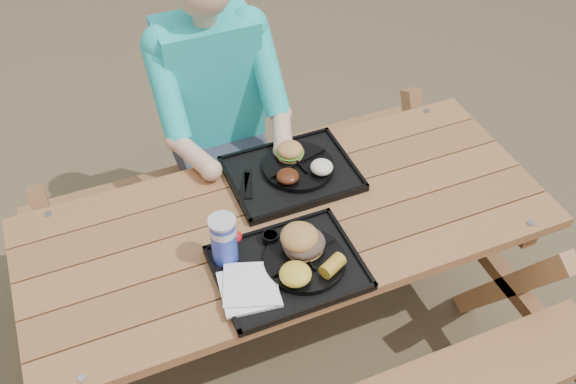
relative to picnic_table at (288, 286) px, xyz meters
name	(u,v)px	position (x,y,z in m)	size (l,w,h in m)	color
ground	(288,340)	(0.00, 0.00, -0.38)	(60.00, 60.00, 0.00)	#999999
picnic_table	(288,286)	(0.00, 0.00, 0.00)	(1.80, 1.49, 0.75)	#999999
tray_near	(288,269)	(-0.09, -0.20, 0.39)	(0.45, 0.35, 0.02)	black
tray_far	(292,175)	(0.09, 0.19, 0.39)	(0.45, 0.35, 0.02)	black
plate_near	(305,260)	(-0.03, -0.21, 0.41)	(0.26, 0.26, 0.02)	black
plate_far	(298,167)	(0.12, 0.20, 0.41)	(0.26, 0.26, 0.02)	black
napkin_stack	(249,289)	(-0.23, -0.24, 0.40)	(0.17, 0.17, 0.02)	white
soda_cup	(224,241)	(-0.25, -0.09, 0.48)	(0.08, 0.08, 0.16)	#1932BE
condiment_bbq	(270,238)	(-0.10, -0.08, 0.41)	(0.05, 0.05, 0.03)	black
condiment_mustard	(294,231)	(-0.01, -0.09, 0.41)	(0.05, 0.05, 0.03)	#C59015
sandwich	(304,234)	(-0.02, -0.17, 0.48)	(0.13, 0.13, 0.13)	#BE8243
mac_cheese	(295,274)	(-0.09, -0.27, 0.44)	(0.10, 0.10, 0.05)	yellow
corn_cob	(333,266)	(0.03, -0.28, 0.44)	(0.08, 0.08, 0.05)	gold
cutlery_far	(248,184)	(-0.07, 0.19, 0.40)	(0.03, 0.15, 0.01)	black
burger	(290,147)	(0.11, 0.25, 0.46)	(0.10, 0.10, 0.09)	#CC8948
baked_beans	(288,176)	(0.06, 0.14, 0.43)	(0.08, 0.08, 0.04)	#4F210F
potato_salad	(322,167)	(0.18, 0.13, 0.44)	(0.08, 0.08, 0.05)	white
diner	(216,126)	(-0.04, 0.71, 0.27)	(0.48, 0.84, 1.28)	teal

